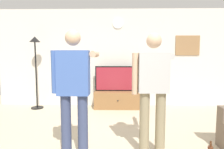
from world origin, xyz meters
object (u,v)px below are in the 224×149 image
object	(u,v)px
tv_stand	(118,100)
wall_clock	(118,23)
person_standing_nearer_lamp	(74,86)
person_standing_nearer_couch	(153,87)
framed_picture	(187,45)
floor_lamp	(35,57)
television	(118,79)

from	to	relation	value
tv_stand	wall_clock	distance (m)	2.10
person_standing_nearer_lamp	person_standing_nearer_couch	bearing A→B (deg)	6.08
tv_stand	framed_picture	xyz separation A→B (m)	(1.93, 0.30, 1.47)
wall_clock	person_standing_nearer_couch	size ratio (longest dim) A/B	0.17
wall_clock	person_standing_nearer_lamp	size ratio (longest dim) A/B	0.17
wall_clock	floor_lamp	size ratio (longest dim) A/B	0.16
floor_lamp	person_standing_nearer_couch	xyz separation A→B (m)	(2.65, -2.41, -0.38)
floor_lamp	television	bearing A→B (deg)	3.34
person_standing_nearer_couch	framed_picture	bearing A→B (deg)	62.49
tv_stand	framed_picture	distance (m)	2.44
tv_stand	person_standing_nearer_lamp	size ratio (longest dim) A/B	0.72
television	floor_lamp	bearing A→B (deg)	-176.66
wall_clock	person_standing_nearer_lamp	xyz separation A→B (m)	(-0.62, -2.90, -1.31)
television	person_standing_nearer_couch	bearing A→B (deg)	-79.43
television	wall_clock	size ratio (longest dim) A/B	4.08
television	wall_clock	world-z (taller)	wall_clock
tv_stand	floor_lamp	world-z (taller)	floor_lamp
television	framed_picture	bearing A→B (deg)	7.35
framed_picture	person_standing_nearer_couch	xyz separation A→B (m)	(-1.45, -2.79, -0.71)
television	person_standing_nearer_lamp	world-z (taller)	person_standing_nearer_lamp
floor_lamp	person_standing_nearer_lamp	size ratio (longest dim) A/B	1.09
television	floor_lamp	xyz separation A→B (m)	(-2.18, -0.13, 0.57)
framed_picture	person_standing_nearer_couch	world-z (taller)	framed_picture
wall_clock	floor_lamp	distance (m)	2.40
floor_lamp	tv_stand	bearing A→B (deg)	2.12
tv_stand	floor_lamp	distance (m)	2.46
framed_picture	tv_stand	bearing A→B (deg)	-171.29
television	framed_picture	world-z (taller)	framed_picture
tv_stand	framed_picture	world-z (taller)	framed_picture
framed_picture	floor_lamp	bearing A→B (deg)	-174.77
television	floor_lamp	world-z (taller)	floor_lamp
person_standing_nearer_couch	person_standing_nearer_lamp	bearing A→B (deg)	-173.92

